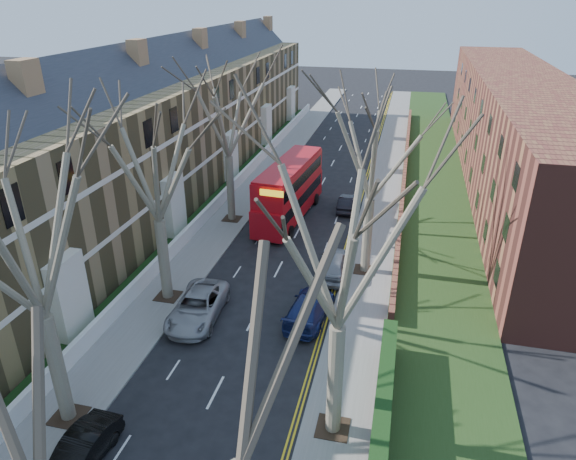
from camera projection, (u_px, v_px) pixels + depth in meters
The scene contains 17 objects.
pavement_left at pixel (265, 176), 51.69m from camera, with size 3.00×102.00×0.12m, color slate.
pavement_right at pixel (385, 186), 49.19m from camera, with size 3.00×102.00×0.12m, color slate.
terrace_left at pixel (152, 139), 43.91m from camera, with size 9.70×78.00×13.60m.
flats_right at pixel (515, 132), 48.24m from camera, with size 13.97×54.00×10.00m.
front_wall_left at pixel (222, 198), 44.75m from camera, with size 0.30×78.00×1.00m.
grass_verge_right at pixel (434, 188), 48.22m from camera, with size 6.00×102.00×0.06m.
tree_left_mid at pixel (21, 221), 18.52m from camera, with size 10.50×10.50×14.71m.
tree_left_far at pixel (151, 152), 27.46m from camera, with size 10.15×10.15×14.22m.
tree_left_dist at pixel (226, 102), 37.90m from camera, with size 10.50×10.50×14.71m.
tree_right_mid at pixel (343, 228), 17.91m from camera, with size 10.50×10.50×14.71m.
tree_right_far at pixel (374, 136), 30.38m from camera, with size 10.15×10.15×14.22m.
double_decker_bus at pixel (289, 192), 41.49m from camera, with size 3.54×11.19×4.60m.
car_left_mid at pixel (80, 453), 20.08m from camera, with size 1.42×4.08×1.34m, color black.
car_left_far at pixel (198, 307), 29.18m from camera, with size 2.53×5.48×1.52m, color #95959A.
car_right_near at pixel (309, 308), 29.13m from camera, with size 2.06×5.07×1.47m, color navy.
car_right_mid at pixel (334, 264), 33.67m from camera, with size 1.90×4.71×1.61m, color gray.
car_right_far at pixel (347, 203), 43.65m from camera, with size 1.35×3.86×1.27m, color black.
Camera 1 is at (7.57, -8.24, 17.13)m, focal length 32.00 mm.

